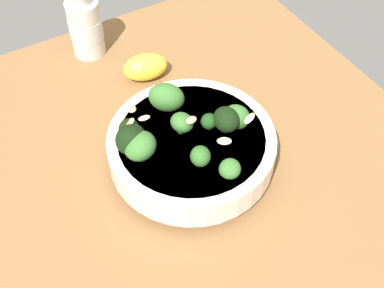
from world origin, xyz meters
The scene contains 4 objects.
ground_plane centered at (0.00, 0.00, -2.13)cm, with size 65.93×65.93×4.26cm, color brown.
bowl_of_broccoli centered at (-0.22, -2.21, 3.84)cm, with size 21.99×21.99×9.68cm.
lemon_wedge centered at (2.52, 16.13, 2.10)cm, with size 7.00×4.28×4.20cm, color yellow.
bottle_tall centered at (-2.67, 26.45, 5.04)cm, with size 5.34×5.34×11.30cm.
Camera 1 is at (-21.70, -39.81, 55.07)cm, focal length 47.95 mm.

